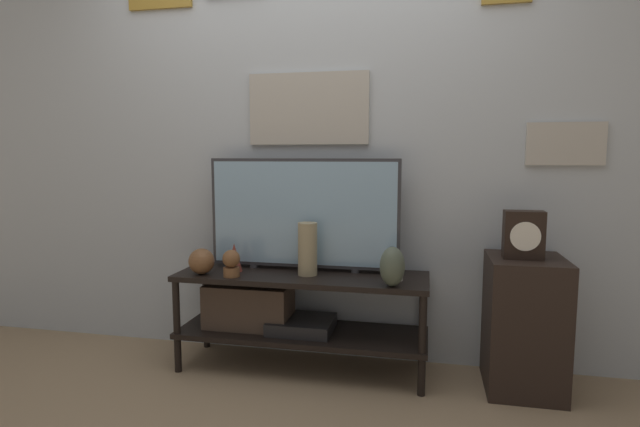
# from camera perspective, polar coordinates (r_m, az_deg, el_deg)

# --- Properties ---
(ground_plane) EXTENTS (12.00, 12.00, 0.00)m
(ground_plane) POSITION_cam_1_polar(r_m,az_deg,el_deg) (2.81, -3.46, -19.33)
(ground_plane) COLOR #997F60
(wall_back) EXTENTS (6.40, 0.08, 2.70)m
(wall_back) POSITION_cam_1_polar(r_m,az_deg,el_deg) (3.04, -0.89, 9.15)
(wall_back) COLOR #B2BCC6
(wall_back) RESTS_ON ground_plane
(media_console) EXTENTS (1.42, 0.44, 0.56)m
(media_console) POSITION_cam_1_polar(r_m,az_deg,el_deg) (2.94, -4.47, -10.68)
(media_console) COLOR black
(media_console) RESTS_ON ground_plane
(television) EXTENTS (1.12, 0.05, 0.65)m
(television) POSITION_cam_1_polar(r_m,az_deg,el_deg) (2.89, -1.93, 0.01)
(television) COLOR #333338
(television) RESTS_ON media_console
(vase_round_glass) EXTENTS (0.15, 0.15, 0.15)m
(vase_round_glass) POSITION_cam_1_polar(r_m,az_deg,el_deg) (2.92, -13.39, -5.33)
(vase_round_glass) COLOR brown
(vase_round_glass) RESTS_ON media_console
(vase_urn_stoneware) EXTENTS (0.13, 0.14, 0.21)m
(vase_urn_stoneware) POSITION_cam_1_polar(r_m,az_deg,el_deg) (2.59, 8.27, -6.02)
(vase_urn_stoneware) COLOR #4C5647
(vase_urn_stoneware) RESTS_ON media_console
(vase_slim_bronze) EXTENTS (0.09, 0.09, 0.16)m
(vase_slim_bronze) POSITION_cam_1_polar(r_m,az_deg,el_deg) (2.94, -9.77, -4.95)
(vase_slim_bronze) COLOR brown
(vase_slim_bronze) RESTS_ON media_console
(vase_tall_ceramic) EXTENTS (0.11, 0.11, 0.30)m
(vase_tall_ceramic) POSITION_cam_1_polar(r_m,az_deg,el_deg) (2.80, -1.43, -4.07)
(vase_tall_ceramic) COLOR tan
(vase_tall_ceramic) RESTS_ON media_console
(candle_jar) EXTENTS (0.08, 0.08, 0.12)m
(candle_jar) POSITION_cam_1_polar(r_m,az_deg,el_deg) (2.73, 8.63, -6.30)
(candle_jar) COLOR silver
(candle_jar) RESTS_ON media_console
(decorative_bust) EXTENTS (0.10, 0.10, 0.15)m
(decorative_bust) POSITION_cam_1_polar(r_m,az_deg,el_deg) (2.82, -10.10, -5.57)
(decorative_bust) COLOR brown
(decorative_bust) RESTS_ON media_console
(side_table) EXTENTS (0.38, 0.43, 0.70)m
(side_table) POSITION_cam_1_polar(r_m,az_deg,el_deg) (2.88, 22.28, -11.58)
(side_table) COLOR black
(side_table) RESTS_ON ground_plane
(mantel_clock) EXTENTS (0.20, 0.11, 0.25)m
(mantel_clock) POSITION_cam_1_polar(r_m,az_deg,el_deg) (2.74, 22.24, -2.27)
(mantel_clock) COLOR black
(mantel_clock) RESTS_ON side_table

